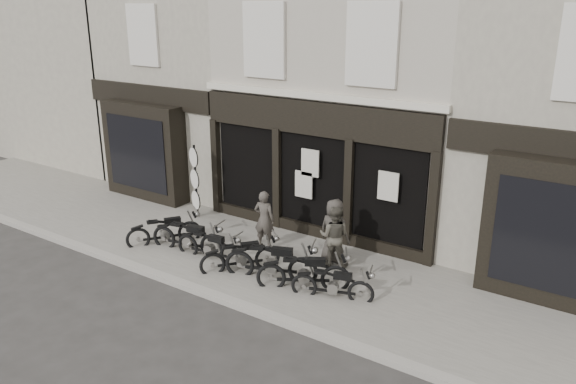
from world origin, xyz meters
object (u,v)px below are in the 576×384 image
Objects in this scene: motorcycle_5 at (305,276)px; man_centre at (334,236)px; man_left at (264,219)px; motorcycle_3 at (241,259)px; advert_sign_post at (195,185)px; man_right at (334,231)px; motorcycle_2 at (210,249)px; motorcycle_6 at (333,287)px; motorcycle_0 at (165,233)px; motorcycle_4 at (272,265)px; motorcycle_1 at (188,240)px.

motorcycle_5 is 1.26× the size of man_centre.
motorcycle_3 is at bearing 92.45° from man_left.
motorcycle_3 is 1.08× the size of man_centre.
man_left is at bearing 12.01° from advert_sign_post.
man_centre is 0.25m from man_right.
man_centre is (1.78, 1.45, 0.51)m from motorcycle_3.
motorcycle_2 is 3.63m from motorcycle_6.
motorcycle_2 is at bearing 149.94° from motorcycle_5.
advert_sign_post reaches higher than motorcycle_0.
motorcycle_2 is 2.85m from motorcycle_5.
motorcycle_5 is at bearing 3.05° from advert_sign_post.
motorcycle_1 is at bearing 158.86° from motorcycle_4.
man_left is (0.74, 1.36, 0.53)m from motorcycle_2.
man_right is (-0.12, 0.22, 0.04)m from man_centre.
man_centre is (-0.80, 1.42, 0.54)m from motorcycle_6.
motorcycle_5 is 2.54m from man_left.
motorcycle_1 is at bearing 171.15° from motorcycle_2.
advert_sign_post is at bearing 133.52° from motorcycle_2.
man_right reaches higher than motorcycle_2.
motorcycle_3 is 0.71× the size of advert_sign_post.
motorcycle_0 reaches higher than motorcycle_6.
motorcycle_5 is at bearing 96.19° from man_right.
motorcycle_5 is (1.80, 0.06, 0.03)m from motorcycle_3.
motorcycle_2 is (0.78, -0.05, -0.04)m from motorcycle_1.
advert_sign_post reaches higher than motorcycle_4.
man_left is 1.99m from man_right.
motorcycle_0 is 0.90m from motorcycle_1.
advert_sign_post is at bearing -3.15° from man_right.
motorcycle_4 is 0.91m from motorcycle_5.
man_centre is at bearing 100.33° from motorcycle_6.
man_left is at bearing 52.16° from motorcycle_3.
motorcycle_3 is at bearing -7.10° from motorcycle_2.
man_left reaches higher than man_centre.
man_left is 0.96× the size of man_right.
motorcycle_1 reaches higher than motorcycle_2.
man_left is at bearing 9.16° from man_right.
advert_sign_post reaches higher than motorcycle_2.
advert_sign_post is (-5.94, 2.01, 0.80)m from motorcycle_6.
motorcycle_3 is at bearing 151.30° from motorcycle_5.
motorcycle_3 is at bearing 163.03° from motorcycle_4.
motorcycle_0 is 4.74m from man_centre.
man_right is at bearing -77.83° from man_centre.
man_right is (4.39, 1.56, 0.55)m from motorcycle_0.
motorcycle_3 is 2.35m from man_centre.
motorcycle_3 is 0.78× the size of motorcycle_4.
motorcycle_6 is (5.32, -0.08, -0.03)m from motorcycle_0.
motorcycle_0 is 0.82× the size of motorcycle_4.
motorcycle_0 is at bearing 158.43° from motorcycle_4.
motorcycle_4 is at bearing -0.99° from advert_sign_post.
motorcycle_3 is 1.52m from man_left.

